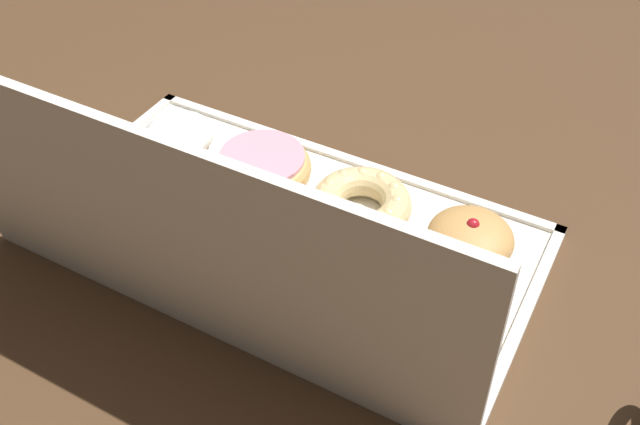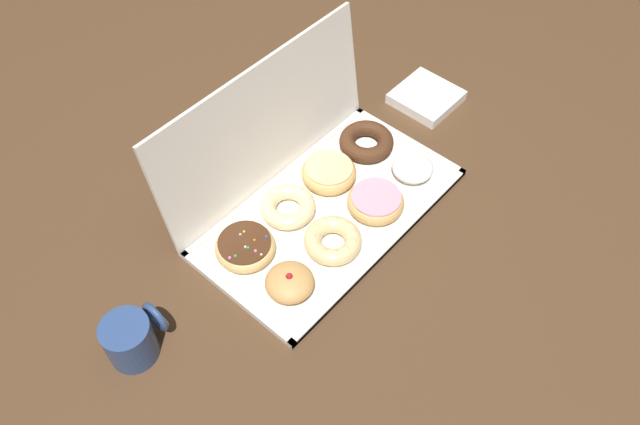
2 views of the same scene
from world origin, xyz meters
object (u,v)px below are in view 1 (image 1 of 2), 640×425
Objects in this scene: donut_box at (287,232)px; powdered_filled_donut_3 at (179,134)px; chocolate_cake_ring_donut_7 at (116,195)px; pink_frosted_donut_2 at (262,167)px; cruller_donut_1 at (361,203)px; cruller_donut_5 at (304,275)px; jelly_filled_donut_0 at (470,238)px; glazed_ring_donut_6 at (205,231)px; sprinkle_donut_4 at (423,318)px.

powdered_filled_donut_3 reaches higher than donut_box.
chocolate_cake_ring_donut_7 is (-0.00, 0.12, -0.00)m from powdered_filled_donut_3.
donut_box is 0.09m from pink_frosted_donut_2.
pink_frosted_donut_2 is (0.13, -0.00, 0.00)m from cruller_donut_1.
pink_frosted_donut_2 is 1.33× the size of powdered_filled_donut_3.
powdered_filled_donut_3 is 0.78× the size of cruller_donut_5.
jelly_filled_donut_0 reaches higher than glazed_ring_donut_6.
jelly_filled_donut_0 is 0.79× the size of sprinkle_donut_4.
jelly_filled_donut_0 reaches higher than sprinkle_donut_4.
jelly_filled_donut_0 is 0.81× the size of cruller_donut_1.
cruller_donut_5 is 0.12m from glazed_ring_donut_6.
powdered_filled_donut_3 is (0.19, -0.06, 0.02)m from donut_box.
pink_frosted_donut_2 is 0.12m from powdered_filled_donut_3.
cruller_donut_5 is at bearing 178.65° from glazed_ring_donut_6.
chocolate_cake_ring_donut_7 is (0.12, -0.00, -0.00)m from glazed_ring_donut_6.
jelly_filled_donut_0 is at bearing -178.30° from cruller_donut_1.
glazed_ring_donut_6 reaches higher than cruller_donut_5.
cruller_donut_5 is (-0.06, 0.06, 0.02)m from donut_box.
jelly_filled_donut_0 is 0.79× the size of pink_frosted_donut_2.
sprinkle_donut_4 is 0.37m from chocolate_cake_ring_donut_7.
jelly_filled_donut_0 is 0.28m from glazed_ring_donut_6.
chocolate_cake_ring_donut_7 is (0.38, 0.12, -0.00)m from jelly_filled_donut_0.
cruller_donut_1 is at bearing 179.07° from powdered_filled_donut_3.
donut_box is 0.20m from jelly_filled_donut_0.
cruller_donut_5 is at bearing 132.28° from donut_box.
chocolate_cake_ring_donut_7 is at bearing -0.76° from glazed_ring_donut_6.
donut_box is 4.84× the size of cruller_donut_5.
donut_box is 4.68× the size of glazed_ring_donut_6.
cruller_donut_5 is at bearing 88.11° from cruller_donut_1.
powdered_filled_donut_3 is (0.25, -0.00, 0.00)m from cruller_donut_1.
powdered_filled_donut_3 is at bearing -0.93° from pink_frosted_donut_2.
powdered_filled_donut_3 is 0.73× the size of chocolate_cake_ring_donut_7.
sprinkle_donut_4 is 0.13m from cruller_donut_5.
jelly_filled_donut_0 is at bearing -179.63° from pink_frosted_donut_2.
jelly_filled_donut_0 is 0.18m from cruller_donut_5.
chocolate_cake_ring_donut_7 is (0.25, 0.12, -0.00)m from cruller_donut_1.
jelly_filled_donut_0 is at bearing -91.60° from sprinkle_donut_4.
pink_frosted_donut_2 is at bearing -134.87° from chocolate_cake_ring_donut_7.
donut_box is at bearing 138.17° from pink_frosted_donut_2.
glazed_ring_donut_6 is (0.13, 0.12, 0.00)m from cruller_donut_1.
donut_box is 6.24× the size of powdered_filled_donut_3.
glazed_ring_donut_6 is at bearing 135.54° from powdered_filled_donut_3.
sprinkle_donut_4 is 0.98× the size of chocolate_cake_ring_donut_7.
jelly_filled_donut_0 is at bearing -162.01° from chocolate_cake_ring_donut_7.
sprinkle_donut_4 is 1.04× the size of cruller_donut_5.
cruller_donut_5 and chocolate_cake_ring_donut_7 have the same top height.
sprinkle_donut_4 is 1.00× the size of glazed_ring_donut_6.
sprinkle_donut_4 is (0.00, 0.12, -0.00)m from jelly_filled_donut_0.
pink_frosted_donut_2 reaches higher than cruller_donut_5.
cruller_donut_1 is 0.12m from cruller_donut_5.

